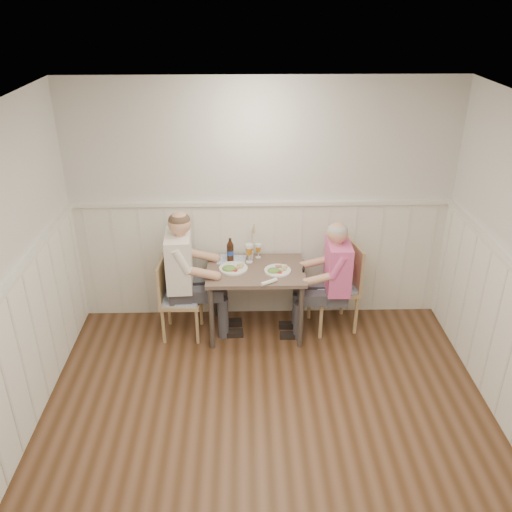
{
  "coord_description": "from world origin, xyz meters",
  "views": [
    {
      "loc": [
        -0.18,
        -3.04,
        3.35
      ],
      "look_at": [
        -0.07,
        1.64,
        1.0
      ],
      "focal_mm": 38.0,
      "sensor_mm": 36.0,
      "label": 1
    }
  ],
  "objects_px": {
    "chair_right": "(339,283)",
    "grass_vase": "(251,242)",
    "diner_cream": "(185,284)",
    "chair_left": "(176,295)",
    "man_in_pink": "(332,288)",
    "dining_table": "(256,277)",
    "beer_bottle": "(230,251)"
  },
  "relations": [
    {
      "from": "chair_left",
      "to": "grass_vase",
      "type": "distance_m",
      "value": 0.95
    },
    {
      "from": "dining_table",
      "to": "man_in_pink",
      "type": "relative_size",
      "value": 0.77
    },
    {
      "from": "chair_right",
      "to": "beer_bottle",
      "type": "height_order",
      "value": "beer_bottle"
    },
    {
      "from": "chair_left",
      "to": "diner_cream",
      "type": "xyz_separation_m",
      "value": [
        0.1,
        0.01,
        0.12
      ]
    },
    {
      "from": "chair_left",
      "to": "diner_cream",
      "type": "distance_m",
      "value": 0.16
    },
    {
      "from": "chair_right",
      "to": "man_in_pink",
      "type": "bearing_deg",
      "value": -123.41
    },
    {
      "from": "dining_table",
      "to": "beer_bottle",
      "type": "relative_size",
      "value": 3.84
    },
    {
      "from": "diner_cream",
      "to": "man_in_pink",
      "type": "bearing_deg",
      "value": -1.17
    },
    {
      "from": "dining_table",
      "to": "beer_bottle",
      "type": "bearing_deg",
      "value": 143.8
    },
    {
      "from": "chair_right",
      "to": "dining_table",
      "type": "bearing_deg",
      "value": -174.4
    },
    {
      "from": "beer_bottle",
      "to": "grass_vase",
      "type": "height_order",
      "value": "grass_vase"
    },
    {
      "from": "chair_left",
      "to": "man_in_pink",
      "type": "relative_size",
      "value": 0.67
    },
    {
      "from": "chair_right",
      "to": "man_in_pink",
      "type": "relative_size",
      "value": 0.74
    },
    {
      "from": "diner_cream",
      "to": "chair_left",
      "type": "bearing_deg",
      "value": -175.99
    },
    {
      "from": "grass_vase",
      "to": "dining_table",
      "type": "bearing_deg",
      "value": -79.62
    },
    {
      "from": "chair_right",
      "to": "chair_left",
      "type": "bearing_deg",
      "value": -175.94
    },
    {
      "from": "beer_bottle",
      "to": "chair_left",
      "type": "bearing_deg",
      "value": -158.38
    },
    {
      "from": "chair_left",
      "to": "grass_vase",
      "type": "height_order",
      "value": "grass_vase"
    },
    {
      "from": "dining_table",
      "to": "diner_cream",
      "type": "relative_size",
      "value": 0.7
    },
    {
      "from": "dining_table",
      "to": "man_in_pink",
      "type": "distance_m",
      "value": 0.8
    },
    {
      "from": "chair_right",
      "to": "grass_vase",
      "type": "xyz_separation_m",
      "value": [
        -0.93,
        0.14,
        0.42
      ]
    },
    {
      "from": "chair_left",
      "to": "grass_vase",
      "type": "bearing_deg",
      "value": 18.65
    },
    {
      "from": "chair_right",
      "to": "chair_left",
      "type": "distance_m",
      "value": 1.72
    },
    {
      "from": "dining_table",
      "to": "beer_bottle",
      "type": "xyz_separation_m",
      "value": [
        -0.26,
        0.19,
        0.21
      ]
    },
    {
      "from": "man_in_pink",
      "to": "diner_cream",
      "type": "distance_m",
      "value": 1.52
    },
    {
      "from": "chair_left",
      "to": "diner_cream",
      "type": "bearing_deg",
      "value": 4.01
    },
    {
      "from": "dining_table",
      "to": "chair_left",
      "type": "distance_m",
      "value": 0.85
    },
    {
      "from": "chair_left",
      "to": "beer_bottle",
      "type": "height_order",
      "value": "beer_bottle"
    },
    {
      "from": "dining_table",
      "to": "grass_vase",
      "type": "relative_size",
      "value": 2.32
    },
    {
      "from": "dining_table",
      "to": "chair_right",
      "type": "distance_m",
      "value": 0.9
    },
    {
      "from": "beer_bottle",
      "to": "man_in_pink",
      "type": "bearing_deg",
      "value": -13.3
    },
    {
      "from": "chair_right",
      "to": "diner_cream",
      "type": "height_order",
      "value": "diner_cream"
    }
  ]
}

